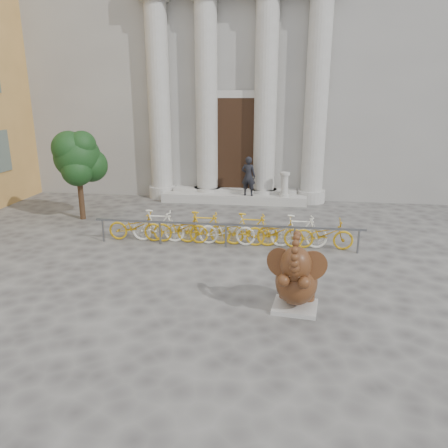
# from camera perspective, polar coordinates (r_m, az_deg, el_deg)

# --- Properties ---
(ground) EXTENTS (80.00, 80.00, 0.00)m
(ground) POSITION_cam_1_polar(r_m,az_deg,el_deg) (9.69, -5.16, -10.31)
(ground) COLOR #474442
(ground) RESTS_ON ground
(classical_building) EXTENTS (22.00, 10.70, 12.00)m
(classical_building) POSITION_cam_1_polar(r_m,az_deg,el_deg) (23.47, 3.07, 20.61)
(classical_building) COLOR gray
(classical_building) RESTS_ON ground
(entrance_steps) EXTENTS (6.00, 1.20, 0.36)m
(entrance_steps) POSITION_cam_1_polar(r_m,az_deg,el_deg) (18.40, 1.32, 3.50)
(entrance_steps) COLOR #A8A59E
(entrance_steps) RESTS_ON ground
(elephant_statue) EXTENTS (1.22, 1.40, 1.83)m
(elephant_statue) POSITION_cam_1_polar(r_m,az_deg,el_deg) (9.25, 9.41, -7.28)
(elephant_statue) COLOR #A8A59E
(elephant_statue) RESTS_ON ground
(bike_rack) EXTENTS (8.00, 0.53, 1.00)m
(bike_rack) POSITION_cam_1_polar(r_m,az_deg,el_deg) (13.07, 0.38, -0.60)
(bike_rack) COLOR slate
(bike_rack) RESTS_ON ground
(tree) EXTENTS (1.83, 1.66, 3.17)m
(tree) POSITION_cam_1_polar(r_m,az_deg,el_deg) (16.23, -18.53, 8.15)
(tree) COLOR #332114
(tree) RESTS_ON ground
(pedestrian) EXTENTS (0.64, 0.48, 1.60)m
(pedestrian) POSITION_cam_1_polar(r_m,az_deg,el_deg) (17.80, 3.21, 6.25)
(pedestrian) COLOR black
(pedestrian) RESTS_ON entrance_steps
(balustrade_post) EXTENTS (0.40, 0.40, 0.99)m
(balustrade_post) POSITION_cam_1_polar(r_m,az_deg,el_deg) (17.86, 7.91, 5.03)
(balustrade_post) COLOR #A8A59E
(balustrade_post) RESTS_ON entrance_steps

